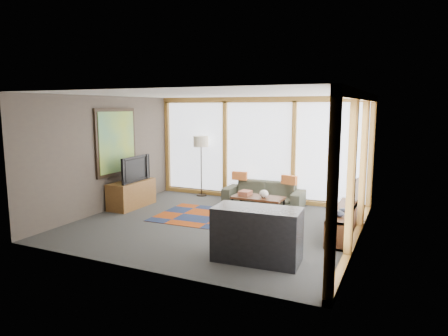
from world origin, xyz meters
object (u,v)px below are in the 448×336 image
at_px(floor_lamp, 201,166).
at_px(sofa, 263,194).
at_px(coffee_table, 258,205).
at_px(bar_counter, 257,234).
at_px(tv_console, 132,194).
at_px(television, 132,169).
at_px(bookshelf, 343,222).

bearing_deg(floor_lamp, sofa, -8.95).
height_order(coffee_table, bar_counter, bar_counter).
relative_size(tv_console, television, 1.19).
height_order(coffee_table, television, television).
relative_size(sofa, tv_console, 1.54).
height_order(tv_console, bar_counter, bar_counter).
relative_size(television, bar_counter, 0.79).
xyz_separation_m(floor_lamp, coffee_table, (2.00, -1.05, -0.61)).
height_order(television, bar_counter, television).
xyz_separation_m(floor_lamp, television, (-0.86, -1.80, 0.12)).
bearing_deg(tv_console, bar_counter, -26.36).
bearing_deg(bookshelf, sofa, 144.45).
height_order(floor_lamp, television, floor_lamp).
bearing_deg(television, coffee_table, -77.33).
xyz_separation_m(sofa, bookshelf, (2.10, -1.50, -0.04)).
xyz_separation_m(sofa, television, (-2.72, -1.51, 0.64)).
xyz_separation_m(coffee_table, bar_counter, (0.95, -2.65, 0.23)).
bearing_deg(coffee_table, sofa, 100.71).
distance_m(sofa, bar_counter, 3.58).
height_order(floor_lamp, bar_counter, floor_lamp).
height_order(coffee_table, tv_console, tv_console).
xyz_separation_m(bookshelf, television, (-4.82, -0.01, 0.68)).
bearing_deg(coffee_table, floor_lamp, 152.29).
bearing_deg(television, sofa, -62.99).
distance_m(sofa, coffee_table, 0.78).
height_order(sofa, coffee_table, sofa).
xyz_separation_m(floor_lamp, tv_console, (-0.91, -1.78, -0.49)).
xyz_separation_m(bookshelf, tv_console, (-4.87, 0.01, 0.07)).
xyz_separation_m(coffee_table, tv_console, (-2.92, -0.73, 0.12)).
relative_size(bookshelf, tv_console, 1.56).
bearing_deg(television, tv_console, 69.69).
height_order(sofa, bar_counter, bar_counter).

